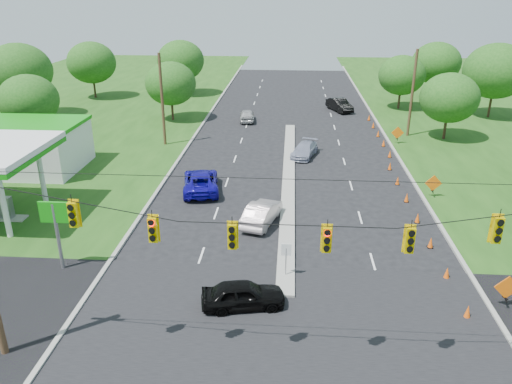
# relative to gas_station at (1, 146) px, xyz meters

# --- Properties ---
(ground) EXTENTS (160.00, 160.00, 0.00)m
(ground) POSITION_rel_gas_station_xyz_m (23.64, -20.24, -2.58)
(ground) COLOR black
(ground) RESTS_ON ground
(cross_street) EXTENTS (160.00, 14.00, 0.02)m
(cross_street) POSITION_rel_gas_station_xyz_m (23.64, -20.24, -2.58)
(cross_street) COLOR black
(cross_street) RESTS_ON ground
(curb_left) EXTENTS (0.25, 110.00, 0.16)m
(curb_left) POSITION_rel_gas_station_xyz_m (13.54, 9.76, -2.58)
(curb_left) COLOR gray
(curb_left) RESTS_ON ground
(curb_right) EXTENTS (0.25, 110.00, 0.16)m
(curb_right) POSITION_rel_gas_station_xyz_m (33.74, 9.76, -2.58)
(curb_right) COLOR gray
(curb_right) RESTS_ON ground
(median) EXTENTS (1.00, 34.00, 0.18)m
(median) POSITION_rel_gas_station_xyz_m (23.64, 0.76, -2.58)
(median) COLOR gray
(median) RESTS_ON ground
(median_sign) EXTENTS (0.55, 0.06, 2.05)m
(median_sign) POSITION_rel_gas_station_xyz_m (23.64, -14.24, -1.11)
(median_sign) COLOR gray
(median_sign) RESTS_ON ground
(signal_span) EXTENTS (25.60, 0.32, 9.00)m
(signal_span) POSITION_rel_gas_station_xyz_m (23.59, -21.24, 2.40)
(signal_span) COLOR #422D1C
(signal_span) RESTS_ON ground
(utility_pole_far_left) EXTENTS (0.28, 0.28, 9.00)m
(utility_pole_far_left) POSITION_rel_gas_station_xyz_m (11.14, 9.76, 1.92)
(utility_pole_far_left) COLOR #422D1C
(utility_pole_far_left) RESTS_ON ground
(utility_pole_far_right) EXTENTS (0.28, 0.28, 9.00)m
(utility_pole_far_right) POSITION_rel_gas_station_xyz_m (36.14, 14.76, 1.92)
(utility_pole_far_right) COLOR #422D1C
(utility_pole_far_right) RESTS_ON ground
(gas_station) EXTENTS (18.40, 19.70, 5.20)m
(gas_station) POSITION_rel_gas_station_xyz_m (0.00, 0.00, 0.00)
(gas_station) COLOR white
(gas_station) RESTS_ON ground
(cone_0) EXTENTS (0.32, 0.32, 0.70)m
(cone_0) POSITION_rel_gas_station_xyz_m (32.37, -17.24, -2.23)
(cone_0) COLOR #FF5A0D
(cone_0) RESTS_ON ground
(cone_1) EXTENTS (0.32, 0.32, 0.70)m
(cone_1) POSITION_rel_gas_station_xyz_m (32.37, -13.74, -2.23)
(cone_1) COLOR #FF5A0D
(cone_1) RESTS_ON ground
(cone_2) EXTENTS (0.32, 0.32, 0.70)m
(cone_2) POSITION_rel_gas_station_xyz_m (32.37, -10.24, -2.23)
(cone_2) COLOR #FF5A0D
(cone_2) RESTS_ON ground
(cone_3) EXTENTS (0.32, 0.32, 0.70)m
(cone_3) POSITION_rel_gas_station_xyz_m (32.37, -6.74, -2.23)
(cone_3) COLOR #FF5A0D
(cone_3) RESTS_ON ground
(cone_4) EXTENTS (0.32, 0.32, 0.70)m
(cone_4) POSITION_rel_gas_station_xyz_m (32.37, -3.24, -2.23)
(cone_4) COLOR #FF5A0D
(cone_4) RESTS_ON ground
(cone_5) EXTENTS (0.32, 0.32, 0.70)m
(cone_5) POSITION_rel_gas_station_xyz_m (32.37, 0.26, -2.23)
(cone_5) COLOR #FF5A0D
(cone_5) RESTS_ON ground
(cone_6) EXTENTS (0.32, 0.32, 0.70)m
(cone_6) POSITION_rel_gas_station_xyz_m (32.37, 3.76, -2.23)
(cone_6) COLOR #FF5A0D
(cone_6) RESTS_ON ground
(cone_7) EXTENTS (0.32, 0.32, 0.70)m
(cone_7) POSITION_rel_gas_station_xyz_m (32.97, 7.26, -2.23)
(cone_7) COLOR #FF5A0D
(cone_7) RESTS_ON ground
(cone_8) EXTENTS (0.32, 0.32, 0.70)m
(cone_8) POSITION_rel_gas_station_xyz_m (32.97, 10.76, -2.23)
(cone_8) COLOR #FF5A0D
(cone_8) RESTS_ON ground
(cone_9) EXTENTS (0.32, 0.32, 0.70)m
(cone_9) POSITION_rel_gas_station_xyz_m (32.97, 14.26, -2.23)
(cone_9) COLOR #FF5A0D
(cone_9) RESTS_ON ground
(cone_10) EXTENTS (0.32, 0.32, 0.70)m
(cone_10) POSITION_rel_gas_station_xyz_m (32.97, 17.76, -2.23)
(cone_10) COLOR #FF5A0D
(cone_10) RESTS_ON ground
(cone_11) EXTENTS (0.32, 0.32, 0.70)m
(cone_11) POSITION_rel_gas_station_xyz_m (32.97, 21.26, -2.23)
(cone_11) COLOR #FF5A0D
(cone_11) RESTS_ON ground
(work_sign_0) EXTENTS (1.27, 0.58, 1.37)m
(work_sign_0) POSITION_rel_gas_station_xyz_m (34.44, -16.24, -1.48)
(work_sign_0) COLOR black
(work_sign_0) RESTS_ON ground
(work_sign_1) EXTENTS (1.27, 0.58, 1.37)m
(work_sign_1) POSITION_rel_gas_station_xyz_m (34.44, -2.24, -1.48)
(work_sign_1) COLOR black
(work_sign_1) RESTS_ON ground
(work_sign_2) EXTENTS (1.27, 0.58, 1.37)m
(work_sign_2) POSITION_rel_gas_station_xyz_m (34.44, 11.76, -1.48)
(work_sign_2) COLOR black
(work_sign_2) RESTS_ON ground
(tree_2) EXTENTS (5.88, 5.88, 6.86)m
(tree_2) POSITION_rel_gas_station_xyz_m (-2.36, 9.76, 1.76)
(tree_2) COLOR black
(tree_2) RESTS_ON ground
(tree_3) EXTENTS (7.56, 7.56, 8.82)m
(tree_3) POSITION_rel_gas_station_xyz_m (-8.36, 19.76, 3.00)
(tree_3) COLOR black
(tree_3) RESTS_ON ground
(tree_4) EXTENTS (6.72, 6.72, 7.84)m
(tree_4) POSITION_rel_gas_station_xyz_m (-4.36, 31.76, 2.38)
(tree_4) COLOR black
(tree_4) RESTS_ON ground
(tree_5) EXTENTS (5.88, 5.88, 6.86)m
(tree_5) POSITION_rel_gas_station_xyz_m (9.64, 19.76, 1.76)
(tree_5) COLOR black
(tree_5) RESTS_ON ground
(tree_6) EXTENTS (6.72, 6.72, 7.84)m
(tree_6) POSITION_rel_gas_station_xyz_m (7.64, 34.76, 2.38)
(tree_6) COLOR black
(tree_6) RESTS_ON ground
(tree_9) EXTENTS (5.88, 5.88, 6.86)m
(tree_9) POSITION_rel_gas_station_xyz_m (39.64, 13.76, 1.76)
(tree_9) COLOR black
(tree_9) RESTS_ON ground
(tree_10) EXTENTS (7.56, 7.56, 8.82)m
(tree_10) POSITION_rel_gas_station_xyz_m (47.64, 23.76, 3.00)
(tree_10) COLOR black
(tree_10) RESTS_ON ground
(tree_11) EXTENTS (6.72, 6.72, 7.84)m
(tree_11) POSITION_rel_gas_station_xyz_m (43.64, 34.76, 2.38)
(tree_11) COLOR black
(tree_11) RESTS_ON ground
(tree_12) EXTENTS (5.88, 5.88, 6.86)m
(tree_12) POSITION_rel_gas_station_xyz_m (37.64, 27.76, 1.76)
(tree_12) COLOR black
(tree_12) RESTS_ON ground
(black_sedan) EXTENTS (4.35, 2.41, 1.40)m
(black_sedan) POSITION_rel_gas_station_xyz_m (21.60, -17.12, -1.88)
(black_sedan) COLOR black
(black_sedan) RESTS_ON ground
(white_sedan) EXTENTS (2.71, 4.77, 1.49)m
(white_sedan) POSITION_rel_gas_station_xyz_m (21.93, -7.56, -1.83)
(white_sedan) COLOR #BEACAE
(white_sedan) RESTS_ON ground
(blue_pickup) EXTENTS (3.54, 6.01, 1.57)m
(blue_pickup) POSITION_rel_gas_station_xyz_m (16.87, -2.12, -1.79)
(blue_pickup) COLOR #120999
(blue_pickup) RESTS_ON ground
(silver_car_far) EXTENTS (2.98, 4.76, 1.29)m
(silver_car_far) POSITION_rel_gas_station_xyz_m (25.04, 6.95, -1.93)
(silver_car_far) COLOR #8E93AA
(silver_car_far) RESTS_ON ground
(silver_car_oncoming) EXTENTS (2.05, 4.31, 1.42)m
(silver_car_oncoming) POSITION_rel_gas_station_xyz_m (18.52, 19.86, -1.86)
(silver_car_oncoming) COLOR #A7A7A7
(silver_car_oncoming) RESTS_ON ground
(dark_car_receding) EXTENTS (3.41, 5.11, 1.59)m
(dark_car_receding) POSITION_rel_gas_station_xyz_m (29.84, 25.98, -1.78)
(dark_car_receding) COLOR black
(dark_car_receding) RESTS_ON ground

